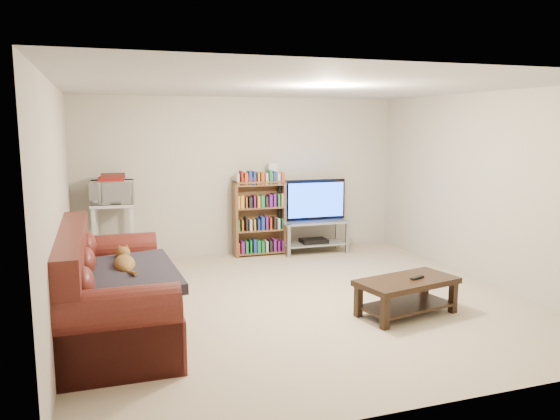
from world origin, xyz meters
name	(u,v)px	position (x,y,z in m)	size (l,w,h in m)	color
floor	(299,301)	(0.00, 0.00, 0.00)	(5.00, 5.00, 0.00)	#C8B695
ceiling	(301,87)	(0.00, 0.00, 2.40)	(5.00, 5.00, 0.00)	white
wall_back	(243,177)	(0.00, 2.50, 1.20)	(5.00, 5.00, 0.00)	beige
wall_front	(430,244)	(0.00, -2.50, 1.20)	(5.00, 5.00, 0.00)	beige
wall_left	(58,208)	(-2.50, 0.00, 1.20)	(5.00, 5.00, 0.00)	beige
wall_right	(486,189)	(2.50, 0.00, 1.20)	(5.00, 5.00, 0.00)	beige
sofa	(105,297)	(-2.11, -0.27, 0.35)	(1.06, 2.40, 1.02)	#551C16
blanket	(126,276)	(-1.92, -0.43, 0.59)	(0.92, 1.20, 0.10)	#27242D
cat	(125,264)	(-1.92, -0.22, 0.65)	(0.26, 0.65, 0.20)	brown
coffee_table	(407,290)	(0.91, -0.78, 0.27)	(1.16, 0.74, 0.39)	black
remote	(417,278)	(1.02, -0.81, 0.40)	(0.18, 0.05, 0.02)	black
tv_stand	(314,231)	(1.05, 2.14, 0.35)	(1.03, 0.48, 0.51)	#999EA3
television	(314,201)	(1.05, 2.14, 0.83)	(1.10, 0.14, 0.63)	black
dvd_player	(314,241)	(1.05, 2.14, 0.19)	(0.41, 0.29, 0.06)	black
bookshelf	(259,217)	(0.20, 2.28, 0.59)	(0.80, 0.26, 1.15)	brown
shelf_clutter	(265,173)	(0.30, 2.29, 1.26)	(0.59, 0.18, 0.28)	silver
microwave_stand	(114,227)	(-1.94, 2.14, 0.59)	(0.61, 0.47, 0.92)	silver
microwave	(112,192)	(-1.94, 2.14, 1.08)	(0.57, 0.39, 0.31)	silver
game_boxes	(112,179)	(-1.94, 2.14, 1.26)	(0.34, 0.29, 0.05)	maroon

